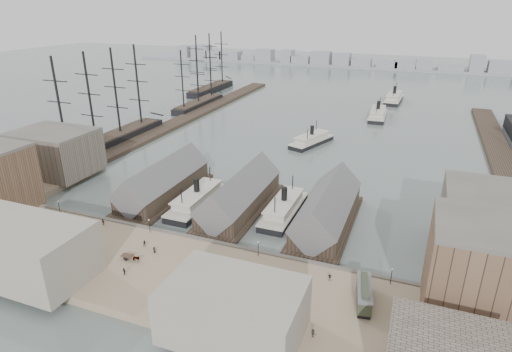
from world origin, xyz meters
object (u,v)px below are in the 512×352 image
at_px(horse_cart_center, 134,258).
at_px(horse_cart_left, 69,223).
at_px(ferry_docked_west, 197,199).
at_px(horse_cart_right, 284,314).
at_px(tram, 364,294).

bearing_deg(horse_cart_center, horse_cart_left, 68.37).
height_order(ferry_docked_west, horse_cart_right, ferry_docked_west).
relative_size(horse_cart_left, horse_cart_center, 0.94).
relative_size(horse_cart_center, horse_cart_right, 1.02).
bearing_deg(tram, horse_cart_left, 167.78).
xyz_separation_m(horse_cart_center, horse_cart_right, (37.96, -5.46, -0.01)).
xyz_separation_m(tram, horse_cart_left, (-77.73, 3.52, -1.10)).
relative_size(tram, horse_cart_center, 2.21).
xyz_separation_m(ferry_docked_west, horse_cart_left, (-24.22, -26.35, 0.59)).
distance_m(ferry_docked_west, horse_cart_center, 34.32).
xyz_separation_m(ferry_docked_west, horse_cart_center, (2.15, -34.25, 0.59)).
height_order(horse_cart_left, horse_cart_right, horse_cart_left).
distance_m(ferry_docked_west, tram, 61.30).
height_order(horse_cart_center, horse_cart_right, horse_cart_center).
bearing_deg(horse_cart_right, horse_cart_left, 97.48).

